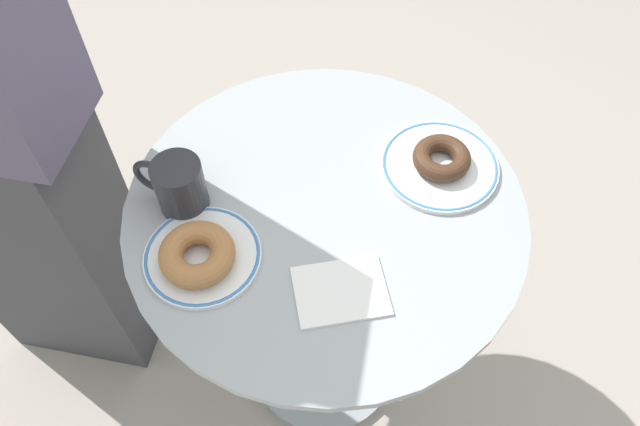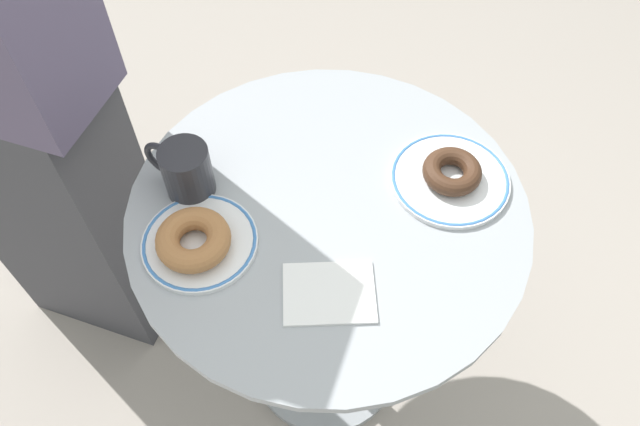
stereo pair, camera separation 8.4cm
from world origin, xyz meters
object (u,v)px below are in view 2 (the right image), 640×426
Objects in this scene: cafe_table at (327,273)px; donut_chocolate at (452,172)px; plate_right at (450,179)px; donut_cinnamon at (193,240)px; coffee_mug at (185,170)px; paper_napkin at (329,293)px; plate_left at (200,242)px.

donut_chocolate reaches higher than cafe_table.
donut_cinnamon is (-0.47, -0.03, 0.03)m from plate_right.
coffee_mug reaches higher than donut_chocolate.
cafe_table is at bearing 75.07° from paper_napkin.
coffee_mug is at bearing 155.07° from cafe_table.
cafe_table is 0.35m from donut_chocolate.
plate_right is at bearing 3.14° from donut_cinnamon.
donut_cinnamon reaches higher than plate_right.
coffee_mug reaches higher than paper_napkin.
coffee_mug is at bearing 124.35° from paper_napkin.
cafe_table is 4.93× the size of paper_napkin.
paper_napkin is at bearing -38.44° from plate_left.
plate_left is at bearing -178.00° from donut_chocolate.
plate_left is at bearing -175.72° from cafe_table.
coffee_mug is at bearing 166.79° from donut_chocolate.
plate_left and plate_right have the same top height.
coffee_mug reaches higher than cafe_table.
coffee_mug is (-0.46, 0.11, 0.05)m from plate_right.
donut_chocolate is at bearing 2.00° from plate_left.
coffee_mug reaches higher than plate_right.
donut_cinnamon reaches higher than plate_left.
plate_left is 0.47m from donut_chocolate.
plate_right is 0.47m from donut_cinnamon.
donut_chocolate reaches higher than plate_right.
paper_napkin is (0.20, -0.14, -0.03)m from donut_cinnamon.
donut_chocolate is (0.46, 0.02, 0.02)m from plate_left.
paper_napkin is at bearing -104.93° from cafe_table.
donut_chocolate is 0.32m from paper_napkin.
donut_cinnamon reaches higher than cafe_table.
donut_chocolate is at bearing 0.00° from plate_right.
donut_chocolate is at bearing 3.14° from donut_cinnamon.
donut_cinnamon is at bearing -130.51° from plate_left.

